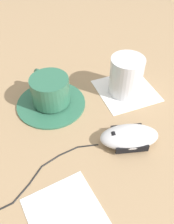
{
  "coord_description": "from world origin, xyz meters",
  "views": [
    {
      "loc": [
        0.34,
        -0.19,
        0.4
      ],
      "look_at": [
        0.01,
        -0.03,
        0.03
      ],
      "focal_mm": 40.0,
      "sensor_mm": 36.0,
      "label": 1
    }
  ],
  "objects": [
    {
      "name": "drinking_glass",
      "position": [
        -0.03,
        0.09,
        0.05
      ],
      "size": [
        0.08,
        0.08,
        0.09
      ],
      "primitive_type": "cylinder",
      "color": "silver",
      "rests_on": "napkin_under_glass"
    },
    {
      "name": "napkin_under_glass",
      "position": [
        -0.03,
        0.1,
        0.0
      ],
      "size": [
        0.14,
        0.14,
        0.0
      ],
      "primitive_type": "cube",
      "rotation": [
        0.0,
        0.0,
        -0.09
      ],
      "color": "white",
      "rests_on": "ground"
    },
    {
      "name": "coffee_cup",
      "position": [
        -0.08,
        -0.08,
        0.04
      ],
      "size": [
        0.11,
        0.09,
        0.06
      ],
      "color": "#2D664C",
      "rests_on": "saucer"
    },
    {
      "name": "ground_plane",
      "position": [
        0.0,
        0.0,
        0.0
      ],
      "size": [
        3.0,
        3.0,
        0.0
      ],
      "primitive_type": "plane",
      "color": "#9E7F5B"
    },
    {
      "name": "napkin_spare",
      "position": [
        0.18,
        -0.15,
        0.0
      ],
      "size": [
        0.12,
        0.12,
        0.0
      ],
      "primitive_type": "cube",
      "rotation": [
        0.0,
        0.0,
        0.03
      ],
      "color": "white",
      "rests_on": "ground"
    },
    {
      "name": "computer_mouse",
      "position": [
        0.1,
        0.02,
        0.02
      ],
      "size": [
        0.1,
        0.13,
        0.03
      ],
      "color": "silver",
      "rests_on": "ground"
    },
    {
      "name": "saucer",
      "position": [
        -0.07,
        -0.08,
        0.0
      ],
      "size": [
        0.16,
        0.16,
        0.01
      ],
      "primitive_type": "cylinder",
      "color": "#2D664C",
      "rests_on": "ground"
    },
    {
      "name": "mouse_cable",
      "position": [
        0.09,
        -0.15,
        0.0
      ],
      "size": [
        0.06,
        0.22,
        0.0
      ],
      "color": "black",
      "rests_on": "ground"
    }
  ]
}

